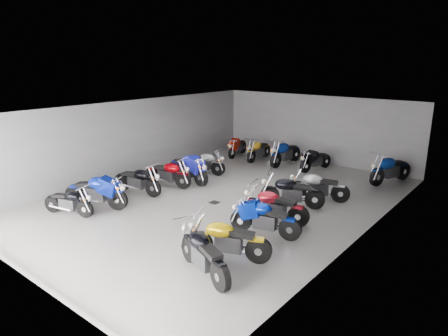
{
  "coord_description": "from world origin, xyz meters",
  "views": [
    {
      "loc": [
        8.56,
        -10.47,
        4.87
      ],
      "look_at": [
        -0.33,
        0.44,
        1.0
      ],
      "focal_mm": 32.0,
      "sensor_mm": 36.0,
      "label": 1
    }
  ],
  "objects_px": {
    "motorcycle_back_c": "(285,153)",
    "motorcycle_right_a": "(203,254)",
    "motorcycle_left_c": "(138,180)",
    "motorcycle_right_c": "(264,218)",
    "motorcycle_right_e": "(291,192)",
    "motorcycle_right_d": "(274,206)",
    "motorcycle_back_b": "(258,150)",
    "motorcycle_back_a": "(237,147)",
    "motorcycle_left_d": "(168,173)",
    "motorcycle_back_f": "(390,169)",
    "drain_grate": "(214,202)",
    "motorcycle_right_b": "(228,240)",
    "motorcycle_back_d": "(315,160)",
    "motorcycle_left_b": "(97,192)",
    "motorcycle_left_e": "(188,168)",
    "motorcycle_right_f": "(318,187)",
    "motorcycle_left_a": "(69,202)",
    "motorcycle_left_f": "(204,162)"
  },
  "relations": [
    {
      "from": "motorcycle_left_d",
      "to": "motorcycle_left_b",
      "type": "bearing_deg",
      "value": -13.25
    },
    {
      "from": "motorcycle_right_d",
      "to": "motorcycle_back_d",
      "type": "relative_size",
      "value": 1.07
    },
    {
      "from": "motorcycle_left_d",
      "to": "motorcycle_back_a",
      "type": "height_order",
      "value": "motorcycle_left_d"
    },
    {
      "from": "motorcycle_back_c",
      "to": "motorcycle_left_d",
      "type": "bearing_deg",
      "value": 73.7
    },
    {
      "from": "motorcycle_back_f",
      "to": "motorcycle_left_b",
      "type": "bearing_deg",
      "value": 72.49
    },
    {
      "from": "motorcycle_right_d",
      "to": "motorcycle_back_f",
      "type": "xyz_separation_m",
      "value": [
        1.47,
        6.35,
        0.05
      ]
    },
    {
      "from": "motorcycle_left_b",
      "to": "motorcycle_back_b",
      "type": "distance_m",
      "value": 8.85
    },
    {
      "from": "motorcycle_left_e",
      "to": "motorcycle_right_c",
      "type": "height_order",
      "value": "motorcycle_left_e"
    },
    {
      "from": "motorcycle_right_a",
      "to": "motorcycle_back_f",
      "type": "distance_m",
      "value": 10.08
    },
    {
      "from": "motorcycle_left_d",
      "to": "motorcycle_left_e",
      "type": "relative_size",
      "value": 0.9
    },
    {
      "from": "motorcycle_left_e",
      "to": "motorcycle_left_f",
      "type": "bearing_deg",
      "value": -157.34
    },
    {
      "from": "motorcycle_right_e",
      "to": "motorcycle_left_c",
      "type": "bearing_deg",
      "value": 90.75
    },
    {
      "from": "motorcycle_right_b",
      "to": "motorcycle_left_e",
      "type": "bearing_deg",
      "value": 27.67
    },
    {
      "from": "drain_grate",
      "to": "motorcycle_back_d",
      "type": "relative_size",
      "value": 0.16
    },
    {
      "from": "motorcycle_right_b",
      "to": "motorcycle_right_c",
      "type": "xyz_separation_m",
      "value": [
        -0.08,
        1.75,
        -0.01
      ]
    },
    {
      "from": "motorcycle_right_e",
      "to": "motorcycle_back_c",
      "type": "relative_size",
      "value": 0.86
    },
    {
      "from": "motorcycle_right_c",
      "to": "motorcycle_back_a",
      "type": "relative_size",
      "value": 1.02
    },
    {
      "from": "motorcycle_back_b",
      "to": "motorcycle_back_c",
      "type": "bearing_deg",
      "value": 177.26
    },
    {
      "from": "motorcycle_left_e",
      "to": "motorcycle_back_a",
      "type": "relative_size",
      "value": 1.17
    },
    {
      "from": "motorcycle_right_e",
      "to": "motorcycle_back_b",
      "type": "bearing_deg",
      "value": 19.65
    },
    {
      "from": "motorcycle_left_d",
      "to": "motorcycle_back_c",
      "type": "bearing_deg",
      "value": 150.97
    },
    {
      "from": "motorcycle_left_d",
      "to": "motorcycle_right_c",
      "type": "xyz_separation_m",
      "value": [
        5.46,
        -1.4,
        -0.01
      ]
    },
    {
      "from": "motorcycle_right_d",
      "to": "motorcycle_back_a",
      "type": "relative_size",
      "value": 1.05
    },
    {
      "from": "motorcycle_back_a",
      "to": "motorcycle_back_f",
      "type": "distance_m",
      "value": 7.59
    },
    {
      "from": "motorcycle_right_d",
      "to": "motorcycle_back_d",
      "type": "distance_m",
      "value": 6.42
    },
    {
      "from": "motorcycle_left_f",
      "to": "motorcycle_right_c",
      "type": "distance_m",
      "value": 6.63
    },
    {
      "from": "motorcycle_right_c",
      "to": "motorcycle_back_a",
      "type": "height_order",
      "value": "motorcycle_right_c"
    },
    {
      "from": "motorcycle_right_d",
      "to": "motorcycle_back_a",
      "type": "height_order",
      "value": "motorcycle_right_d"
    },
    {
      "from": "motorcycle_left_a",
      "to": "motorcycle_back_f",
      "type": "bearing_deg",
      "value": 126.94
    },
    {
      "from": "motorcycle_left_c",
      "to": "motorcycle_right_c",
      "type": "bearing_deg",
      "value": 79.09
    },
    {
      "from": "motorcycle_left_c",
      "to": "motorcycle_back_c",
      "type": "xyz_separation_m",
      "value": [
        2.06,
        7.11,
        0.06
      ]
    },
    {
      "from": "motorcycle_right_d",
      "to": "motorcycle_back_b",
      "type": "xyz_separation_m",
      "value": [
        -4.78,
        6.12,
        -0.0
      ]
    },
    {
      "from": "motorcycle_back_c",
      "to": "motorcycle_right_a",
      "type": "bearing_deg",
      "value": 112.18
    },
    {
      "from": "motorcycle_right_e",
      "to": "motorcycle_left_b",
      "type": "bearing_deg",
      "value": 105.27
    },
    {
      "from": "motorcycle_right_c",
      "to": "motorcycle_right_b",
      "type": "bearing_deg",
      "value": 168.46
    },
    {
      "from": "motorcycle_back_c",
      "to": "motorcycle_left_b",
      "type": "bearing_deg",
      "value": 79.05
    },
    {
      "from": "motorcycle_right_a",
      "to": "motorcycle_right_b",
      "type": "relative_size",
      "value": 1.04
    },
    {
      "from": "motorcycle_back_f",
      "to": "motorcycle_left_d",
      "type": "bearing_deg",
      "value": 61.04
    },
    {
      "from": "motorcycle_left_a",
      "to": "motorcycle_left_f",
      "type": "bearing_deg",
      "value": 160.12
    },
    {
      "from": "motorcycle_left_d",
      "to": "motorcycle_back_b",
      "type": "distance_m",
      "value": 5.73
    },
    {
      "from": "drain_grate",
      "to": "motorcycle_right_b",
      "type": "distance_m",
      "value": 4.12
    },
    {
      "from": "motorcycle_right_e",
      "to": "motorcycle_back_c",
      "type": "distance_m",
      "value": 5.59
    },
    {
      "from": "motorcycle_left_e",
      "to": "motorcycle_back_a",
      "type": "distance_m",
      "value": 4.95
    },
    {
      "from": "motorcycle_right_f",
      "to": "motorcycle_back_d",
      "type": "height_order",
      "value": "motorcycle_right_f"
    },
    {
      "from": "drain_grate",
      "to": "motorcycle_right_f",
      "type": "bearing_deg",
      "value": 42.8
    },
    {
      "from": "drain_grate",
      "to": "motorcycle_right_b",
      "type": "xyz_separation_m",
      "value": [
        2.9,
        -2.88,
        0.52
      ]
    },
    {
      "from": "motorcycle_left_c",
      "to": "motorcycle_right_e",
      "type": "height_order",
      "value": "motorcycle_right_e"
    },
    {
      "from": "motorcycle_right_c",
      "to": "motorcycle_back_a",
      "type": "bearing_deg",
      "value": 27.82
    },
    {
      "from": "motorcycle_right_e",
      "to": "motorcycle_back_a",
      "type": "xyz_separation_m",
      "value": [
        -5.86,
        4.67,
        -0.03
      ]
    },
    {
      "from": "motorcycle_right_c",
      "to": "motorcycle_back_b",
      "type": "distance_m",
      "value": 8.74
    }
  ]
}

